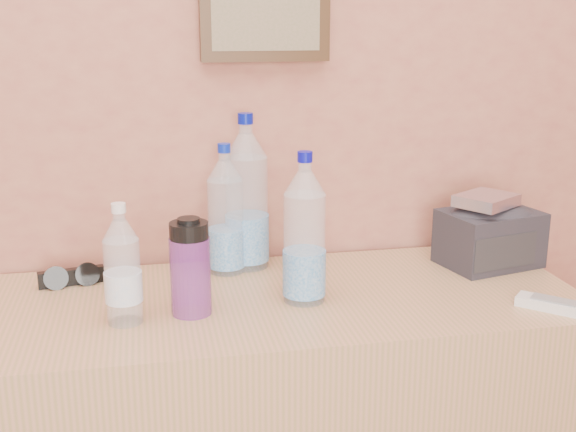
# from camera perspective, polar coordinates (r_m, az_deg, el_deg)

# --- Properties ---
(picture_frame) EXTENTS (0.30, 0.03, 0.25)m
(picture_frame) POSITION_cam_1_polar(r_m,az_deg,el_deg) (1.71, -1.83, 16.28)
(picture_frame) COLOR #382311
(picture_frame) RESTS_ON room_shell
(pet_large_b) EXTENTS (0.10, 0.10, 0.37)m
(pet_large_b) POSITION_cam_1_polar(r_m,az_deg,el_deg) (1.71, -3.28, 1.23)
(pet_large_b) COLOR white
(pet_large_b) RESTS_ON dresser
(pet_large_c) EXTENTS (0.08, 0.08, 0.31)m
(pet_large_c) POSITION_cam_1_polar(r_m,az_deg,el_deg) (1.68, -4.95, -0.02)
(pet_large_c) COLOR #CFE8FF
(pet_large_c) RESTS_ON dresser
(pet_large_d) EXTENTS (0.09, 0.09, 0.32)m
(pet_large_d) POSITION_cam_1_polar(r_m,az_deg,el_deg) (1.50, 1.31, -1.63)
(pet_large_d) COLOR silver
(pet_large_d) RESTS_ON dresser
(pet_small) EXTENTS (0.07, 0.07, 0.24)m
(pet_small) POSITION_cam_1_polar(r_m,az_deg,el_deg) (1.44, -12.94, -4.26)
(pet_small) COLOR silver
(pet_small) RESTS_ON dresser
(nalgene_bottle) EXTENTS (0.08, 0.08, 0.20)m
(nalgene_bottle) POSITION_cam_1_polar(r_m,az_deg,el_deg) (1.46, -7.73, -4.02)
(nalgene_bottle) COLOR #6E2A8F
(nalgene_bottle) RESTS_ON dresser
(sunglasses) EXTENTS (0.15, 0.08, 0.04)m
(sunglasses) POSITION_cam_1_polar(r_m,az_deg,el_deg) (1.69, -16.75, -4.63)
(sunglasses) COLOR black
(sunglasses) RESTS_ON dresser
(ac_remote) EXTENTS (0.14, 0.14, 0.02)m
(ac_remote) POSITION_cam_1_polar(r_m,az_deg,el_deg) (1.59, 20.26, -6.63)
(ac_remote) COLOR silver
(ac_remote) RESTS_ON dresser
(toiletry_bag) EXTENTS (0.25, 0.21, 0.15)m
(toiletry_bag) POSITION_cam_1_polar(r_m,az_deg,el_deg) (1.80, 15.64, -1.42)
(toiletry_bag) COLOR black
(toiletry_bag) RESTS_ON dresser
(foil_packet) EXTENTS (0.17, 0.16, 0.03)m
(foil_packet) POSITION_cam_1_polar(r_m,az_deg,el_deg) (1.76, 15.40, 1.21)
(foil_packet) COLOR silver
(foil_packet) RESTS_ON toiletry_bag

